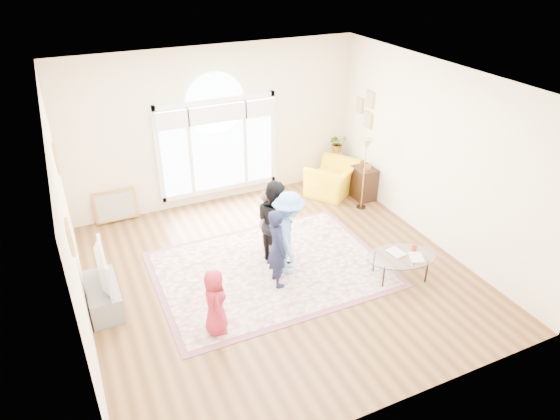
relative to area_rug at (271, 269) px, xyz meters
name	(u,v)px	position (x,y,z in m)	size (l,w,h in m)	color
ground	(278,273)	(0.08, -0.15, -0.01)	(6.00, 6.00, 0.00)	#533419
room_shell	(219,131)	(0.09, 2.68, 1.56)	(6.00, 6.00, 6.00)	beige
area_rug	(271,269)	(0.00, 0.00, 0.00)	(3.60, 2.60, 0.02)	beige
rug_border	(271,269)	(0.00, 0.00, 0.00)	(3.80, 2.80, 0.01)	#834A59
tv_console	(104,296)	(-2.67, 0.15, 0.20)	(0.45, 1.00, 0.42)	gray
television	(99,269)	(-2.66, 0.15, 0.70)	(0.17, 1.02, 0.59)	black
coffee_table	(401,257)	(1.84, -1.08, 0.39)	(1.30, 0.98, 0.54)	silver
armchair	(333,179)	(2.38, 2.05, 0.34)	(1.08, 0.94, 0.70)	yellow
side_cabinet	(364,183)	(2.86, 1.58, 0.34)	(0.40, 0.50, 0.70)	black
floor_lamp	(366,150)	(2.59, 1.23, 1.27)	(0.28, 0.28, 1.51)	black
plant_pedestal	(336,166)	(2.78, 2.59, 0.34)	(0.20, 0.20, 0.70)	white
potted_plant	(338,143)	(2.78, 2.59, 0.90)	(0.38, 0.33, 0.43)	#33722D
leaning_picture	(118,221)	(-2.09, 2.75, -0.01)	(0.80, 0.05, 0.62)	tan
child_red	(215,302)	(-1.30, -1.05, 0.52)	(0.50, 0.32, 1.02)	#A42034
child_navy	(277,248)	(-0.05, -0.40, 0.68)	(0.49, 0.32, 1.33)	#161B3B
child_black	(275,221)	(0.20, 0.26, 0.75)	(0.72, 0.56, 1.48)	black
child_pink	(267,222)	(0.16, 0.48, 0.62)	(0.72, 0.30, 1.22)	#E4A3A6
child_blue	(289,233)	(0.26, -0.15, 0.73)	(0.93, 0.54, 1.44)	#619CEF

